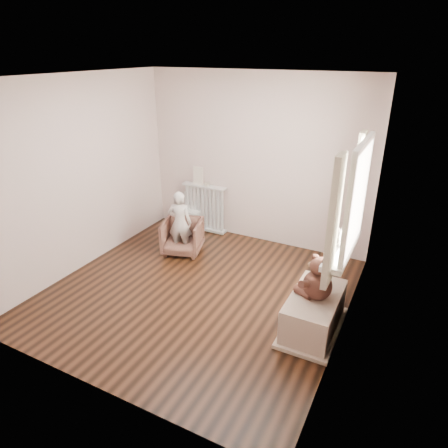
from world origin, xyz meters
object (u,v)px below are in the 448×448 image
at_px(teddy_bear, 318,279).
at_px(plush_cat, 343,238).
at_px(toy_vanity, 190,213).
at_px(child, 180,223).
at_px(armchair, 182,236).
at_px(toy_bench, 314,314).
at_px(radiator, 205,209).

xyz_separation_m(teddy_bear, plush_cat, (0.12, 0.42, 0.33)).
height_order(toy_vanity, child, child).
height_order(armchair, teddy_bear, teddy_bear).
bearing_deg(armchair, toy_bench, -39.01).
bearing_deg(radiator, armchair, -83.66).
bearing_deg(plush_cat, radiator, 162.47).
xyz_separation_m(toy_bench, plush_cat, (0.14, 0.37, 0.80)).
bearing_deg(plush_cat, teddy_bear, -95.45).
relative_size(teddy_bear, plush_cat, 1.82).
xyz_separation_m(radiator, child, (0.09, -0.90, 0.12)).
bearing_deg(teddy_bear, toy_bench, 131.50).
distance_m(child, toy_bench, 2.45).
distance_m(armchair, child, 0.25).
relative_size(radiator, child, 0.83).
height_order(radiator, toy_bench, radiator).
distance_m(radiator, toy_bench, 2.95).
distance_m(radiator, teddy_bear, 2.99).
xyz_separation_m(toy_vanity, teddy_bear, (2.66, -1.76, 0.40)).
distance_m(armchair, teddy_bear, 2.51).
bearing_deg(child, armchair, -107.40).
bearing_deg(teddy_bear, toy_vanity, 168.96).
bearing_deg(toy_bench, radiator, 143.59).
height_order(radiator, child, child).
distance_m(toy_vanity, armchair, 0.89).
xyz_separation_m(toy_vanity, child, (0.37, -0.87, 0.23)).
bearing_deg(teddy_bear, radiator, 165.59).
xyz_separation_m(radiator, toy_bench, (2.37, -1.75, -0.19)).
relative_size(radiator, armchair, 1.42).
distance_m(toy_bench, plush_cat, 0.89).
xyz_separation_m(armchair, toy_bench, (2.27, -0.90, -0.06)).
distance_m(armchair, toy_bench, 2.45).
xyz_separation_m(radiator, teddy_bear, (2.38, -1.79, 0.28)).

